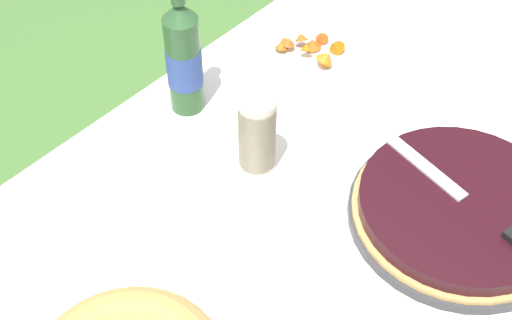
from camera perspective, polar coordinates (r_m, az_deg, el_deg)
The scene contains 7 objects.
garden_table at distance 1.35m, azimuth 3.06°, elevation -7.78°, with size 1.87×0.99×0.74m.
tablecloth at distance 1.31m, azimuth 3.15°, elevation -6.47°, with size 1.88×1.00×0.10m.
berry_tart at distance 1.35m, azimuth 15.99°, elevation -3.85°, with size 0.40×0.40×0.06m.
serving_knife at distance 1.31m, azimuth 17.23°, elevation -3.67°, with size 0.10×0.37×0.01m.
cup_stack at distance 1.34m, azimuth 0.10°, elevation 2.06°, with size 0.07×0.07×0.18m.
cider_bottle_green at distance 1.45m, azimuth -5.82°, elevation 8.19°, with size 0.07×0.07×0.34m.
snack_plate_right at distance 1.64m, azimuth 4.35°, elevation 8.50°, with size 0.23×0.23×0.06m.
Camera 1 is at (-0.63, -0.46, 1.78)m, focal length 50.00 mm.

